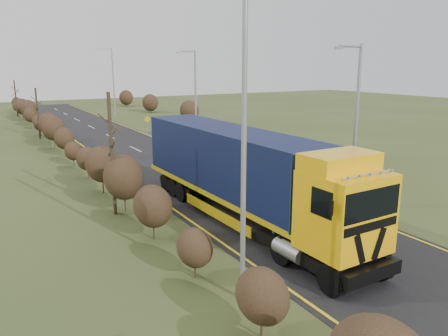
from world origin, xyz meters
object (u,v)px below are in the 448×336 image
speed_sign (217,140)px  car_red_hatchback (235,146)px  lorry (242,171)px  car_blue_sedan (172,127)px  streetlight_near (355,121)px

speed_sign → car_red_hatchback: bearing=21.7°
lorry → car_blue_sedan: 27.65m
car_blue_sedan → speed_sign: size_ratio=2.00×
car_red_hatchback → streetlight_near: bearing=96.2°
car_red_hatchback → lorry: bearing=73.1°
car_blue_sedan → streetlight_near: size_ratio=0.53×
lorry → speed_sign: size_ratio=7.26×
streetlight_near → speed_sign: 14.01m
car_red_hatchback → car_blue_sedan: 12.77m
speed_sign → car_blue_sedan: bearing=81.3°
lorry → streetlight_near: bearing=-9.6°
car_red_hatchback → speed_sign: 2.47m
lorry → car_red_hatchback: bearing=58.3°
car_red_hatchback → car_blue_sedan: (-0.07, 12.77, 0.02)m
lorry → speed_sign: 14.09m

